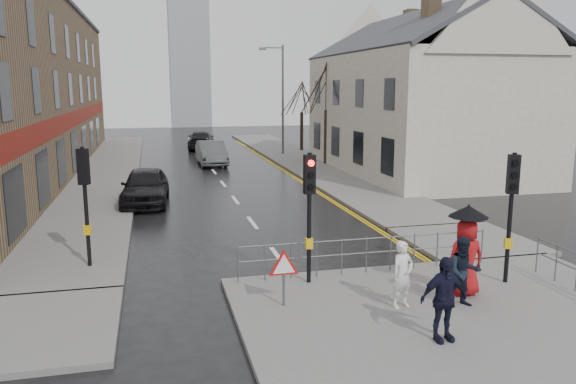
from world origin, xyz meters
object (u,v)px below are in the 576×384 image
pedestrian_a (403,274)px  pedestrian_with_umbrella (466,249)px  pedestrian_b (464,272)px  car_mid (211,153)px  car_parked (145,186)px  pedestrian_d (443,299)px

pedestrian_a → pedestrian_with_umbrella: bearing=-5.2°
pedestrian_b → car_mid: bearing=107.1°
car_mid → car_parked: bearing=-110.6°
pedestrian_b → car_parked: size_ratio=0.34×
car_parked → car_mid: car_parked is taller
car_parked → pedestrian_d: bearing=-65.1°
car_parked → car_mid: (4.19, 12.08, -0.02)m
pedestrian_d → pedestrian_b: bearing=44.5°
pedestrian_with_umbrella → pedestrian_b: bearing=-123.7°
pedestrian_a → pedestrian_b: bearing=-27.7°
pedestrian_a → pedestrian_b: (1.39, -0.28, 0.04)m
pedestrian_with_umbrella → car_mid: (-3.46, 25.65, -0.52)m
pedestrian_b → pedestrian_d: pedestrian_d is taller
pedestrian_with_umbrella → car_mid: pedestrian_with_umbrella is taller
pedestrian_d → car_parked: pedestrian_d is taller
pedestrian_d → car_mid: bearing=89.8°
pedestrian_d → car_parked: size_ratio=0.36×
pedestrian_b → car_mid: pedestrian_b is taller
pedestrian_a → car_parked: 15.09m
pedestrian_a → car_parked: pedestrian_a is taller
pedestrian_a → pedestrian_d: 1.79m
pedestrian_b → pedestrian_d: size_ratio=0.94×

